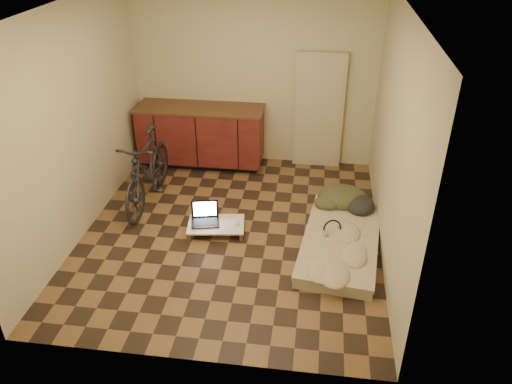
# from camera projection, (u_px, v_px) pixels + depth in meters

# --- Properties ---
(room_shell) EXTENTS (3.50, 4.00, 2.60)m
(room_shell) POSITION_uv_depth(u_px,v_px,m) (229.00, 132.00, 5.41)
(room_shell) COLOR brown
(room_shell) RESTS_ON ground
(cabinets) EXTENTS (1.84, 0.62, 0.91)m
(cabinets) POSITION_uv_depth(u_px,v_px,m) (201.00, 136.00, 7.37)
(cabinets) COLOR black
(cabinets) RESTS_ON ground
(appliance_panel) EXTENTS (0.70, 0.10, 1.70)m
(appliance_panel) POSITION_uv_depth(u_px,v_px,m) (319.00, 111.00, 7.19)
(appliance_panel) COLOR beige
(appliance_panel) RESTS_ON ground
(bicycle) EXTENTS (0.51, 1.65, 1.06)m
(bicycle) POSITION_uv_depth(u_px,v_px,m) (147.00, 166.00, 6.38)
(bicycle) COLOR black
(bicycle) RESTS_ON ground
(futon) EXTENTS (1.03, 1.82, 0.15)m
(futon) POSITION_uv_depth(u_px,v_px,m) (341.00, 241.00, 5.75)
(futon) COLOR #BFB599
(futon) RESTS_ON ground
(clothing_pile) EXTENTS (0.72, 0.63, 0.27)m
(clothing_pile) POSITION_uv_depth(u_px,v_px,m) (347.00, 194.00, 6.27)
(clothing_pile) COLOR #3A3E24
(clothing_pile) RESTS_ON futon
(headphones) EXTENTS (0.30, 0.29, 0.16)m
(headphones) POSITION_uv_depth(u_px,v_px,m) (332.00, 228.00, 5.71)
(headphones) COLOR black
(headphones) RESTS_ON futon
(lap_desk) EXTENTS (0.72, 0.52, 0.11)m
(lap_desk) POSITION_uv_depth(u_px,v_px,m) (216.00, 225.00, 6.00)
(lap_desk) COLOR brown
(lap_desk) RESTS_ON ground
(laptop) EXTENTS (0.38, 0.36, 0.22)m
(laptop) POSITION_uv_depth(u_px,v_px,m) (205.00, 218.00, 6.02)
(laptop) COLOR black
(laptop) RESTS_ON lap_desk
(mouse) EXTENTS (0.07, 0.10, 0.03)m
(mouse) POSITION_uv_depth(u_px,v_px,m) (237.00, 223.00, 5.97)
(mouse) COLOR white
(mouse) RESTS_ON lap_desk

